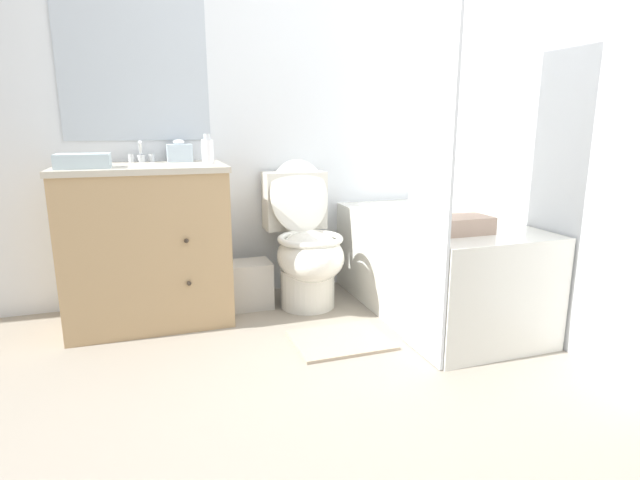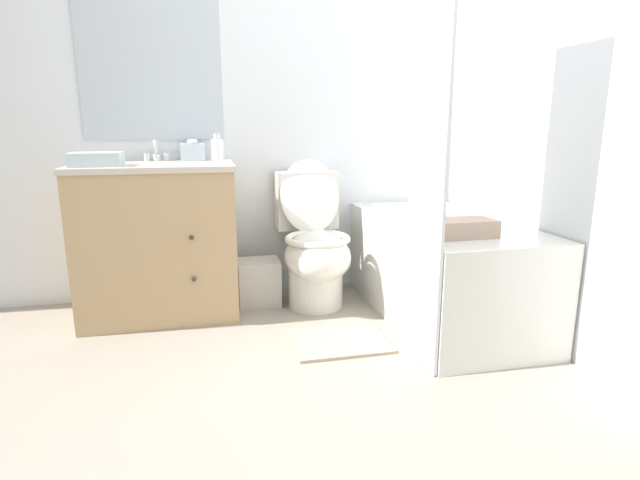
{
  "view_description": "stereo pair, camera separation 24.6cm",
  "coord_description": "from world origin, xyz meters",
  "px_view_note": "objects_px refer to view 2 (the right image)",
  "views": [
    {
      "loc": [
        -0.69,
        -1.58,
        1.08
      ],
      "look_at": [
        0.08,
        0.69,
        0.52
      ],
      "focal_mm": 28.0,
      "sensor_mm": 36.0,
      "label": 1
    },
    {
      "loc": [
        -0.46,
        -1.64,
        1.08
      ],
      "look_at": [
        0.08,
        0.69,
        0.52
      ],
      "focal_mm": 28.0,
      "sensor_mm": 36.0,
      "label": 2
    }
  ],
  "objects_px": {
    "toilet": "(314,247)",
    "hand_towel_folded": "(96,159)",
    "bath_mat": "(340,341)",
    "vanity_cabinet": "(159,238)",
    "bathtub": "(441,268)",
    "sink_faucet": "(156,155)",
    "bath_towel_folded": "(459,227)",
    "wastebasket": "(259,282)",
    "soap_dispenser": "(217,150)",
    "tissue_box": "(193,152)"
  },
  "relations": [
    {
      "from": "bathtub",
      "to": "sink_faucet",
      "type": "bearing_deg",
      "value": 158.57
    },
    {
      "from": "toilet",
      "to": "bathtub",
      "type": "xyz_separation_m",
      "value": [
        0.66,
        -0.34,
        -0.07
      ]
    },
    {
      "from": "soap_dispenser",
      "to": "wastebasket",
      "type": "bearing_deg",
      "value": 6.32
    },
    {
      "from": "sink_faucet",
      "to": "tissue_box",
      "type": "bearing_deg",
      "value": -6.68
    },
    {
      "from": "vanity_cabinet",
      "to": "bath_mat",
      "type": "xyz_separation_m",
      "value": [
        0.9,
        -0.64,
        -0.44
      ]
    },
    {
      "from": "bath_mat",
      "to": "vanity_cabinet",
      "type": "bearing_deg",
      "value": 144.4
    },
    {
      "from": "vanity_cabinet",
      "to": "bath_mat",
      "type": "height_order",
      "value": "vanity_cabinet"
    },
    {
      "from": "toilet",
      "to": "bath_towel_folded",
      "type": "distance_m",
      "value": 0.94
    },
    {
      "from": "tissue_box",
      "to": "wastebasket",
      "type": "bearing_deg",
      "value": -26.36
    },
    {
      "from": "sink_faucet",
      "to": "bathtub",
      "type": "relative_size",
      "value": 0.1
    },
    {
      "from": "wastebasket",
      "to": "tissue_box",
      "type": "height_order",
      "value": "tissue_box"
    },
    {
      "from": "bath_towel_folded",
      "to": "toilet",
      "type": "bearing_deg",
      "value": 126.62
    },
    {
      "from": "toilet",
      "to": "hand_towel_folded",
      "type": "distance_m",
      "value": 1.28
    },
    {
      "from": "toilet",
      "to": "wastebasket",
      "type": "bearing_deg",
      "value": 167.75
    },
    {
      "from": "vanity_cabinet",
      "to": "sink_faucet",
      "type": "bearing_deg",
      "value": 90.0
    },
    {
      "from": "sink_faucet",
      "to": "toilet",
      "type": "height_order",
      "value": "sink_faucet"
    },
    {
      "from": "bathtub",
      "to": "bath_towel_folded",
      "type": "xyz_separation_m",
      "value": [
        -0.12,
        -0.39,
        0.32
      ]
    },
    {
      "from": "hand_towel_folded",
      "to": "wastebasket",
      "type": "bearing_deg",
      "value": 9.13
    },
    {
      "from": "bath_mat",
      "to": "tissue_box",
      "type": "bearing_deg",
      "value": 129.76
    },
    {
      "from": "bathtub",
      "to": "hand_towel_folded",
      "type": "xyz_separation_m",
      "value": [
        -1.82,
        0.28,
        0.62
      ]
    },
    {
      "from": "bathtub",
      "to": "wastebasket",
      "type": "xyz_separation_m",
      "value": [
        -1.0,
        0.41,
        -0.15
      ]
    },
    {
      "from": "toilet",
      "to": "wastebasket",
      "type": "xyz_separation_m",
      "value": [
        -0.33,
        0.07,
        -0.22
      ]
    },
    {
      "from": "sink_faucet",
      "to": "soap_dispenser",
      "type": "height_order",
      "value": "soap_dispenser"
    },
    {
      "from": "soap_dispenser",
      "to": "bath_mat",
      "type": "relative_size",
      "value": 0.34
    },
    {
      "from": "vanity_cabinet",
      "to": "hand_towel_folded",
      "type": "xyz_separation_m",
      "value": [
        -0.27,
        -0.12,
        0.46
      ]
    },
    {
      "from": "tissue_box",
      "to": "bath_towel_folded",
      "type": "distance_m",
      "value": 1.6
    },
    {
      "from": "soap_dispenser",
      "to": "tissue_box",
      "type": "bearing_deg",
      "value": 125.12
    },
    {
      "from": "tissue_box",
      "to": "bath_mat",
      "type": "distance_m",
      "value": 1.41
    },
    {
      "from": "soap_dispenser",
      "to": "bathtub",
      "type": "bearing_deg",
      "value": -17.85
    },
    {
      "from": "tissue_box",
      "to": "bath_mat",
      "type": "xyz_separation_m",
      "value": [
        0.69,
        -0.83,
        -0.91
      ]
    },
    {
      "from": "vanity_cabinet",
      "to": "bathtub",
      "type": "bearing_deg",
      "value": -14.5
    },
    {
      "from": "toilet",
      "to": "bathtub",
      "type": "height_order",
      "value": "toilet"
    },
    {
      "from": "sink_faucet",
      "to": "bath_towel_folded",
      "type": "xyz_separation_m",
      "value": [
        1.44,
        -1.0,
        -0.3
      ]
    },
    {
      "from": "tissue_box",
      "to": "bath_mat",
      "type": "bearing_deg",
      "value": -50.24
    },
    {
      "from": "wastebasket",
      "to": "bath_towel_folded",
      "type": "relative_size",
      "value": 0.89
    },
    {
      "from": "sink_faucet",
      "to": "hand_towel_folded",
      "type": "relative_size",
      "value": 0.57
    },
    {
      "from": "wastebasket",
      "to": "bath_mat",
      "type": "distance_m",
      "value": 0.75
    },
    {
      "from": "sink_faucet",
      "to": "tissue_box",
      "type": "relative_size",
      "value": 1.01
    },
    {
      "from": "bath_mat",
      "to": "hand_towel_folded",
      "type": "bearing_deg",
      "value": 155.97
    },
    {
      "from": "toilet",
      "to": "bath_mat",
      "type": "relative_size",
      "value": 1.84
    },
    {
      "from": "bathtub",
      "to": "tissue_box",
      "type": "distance_m",
      "value": 1.6
    },
    {
      "from": "wastebasket",
      "to": "sink_faucet",
      "type": "bearing_deg",
      "value": 160.51
    },
    {
      "from": "bath_towel_folded",
      "to": "sink_faucet",
      "type": "bearing_deg",
      "value": 145.1
    },
    {
      "from": "bathtub",
      "to": "bath_mat",
      "type": "height_order",
      "value": "bathtub"
    },
    {
      "from": "toilet",
      "to": "sink_faucet",
      "type": "bearing_deg",
      "value": 163.14
    },
    {
      "from": "vanity_cabinet",
      "to": "sink_faucet",
      "type": "height_order",
      "value": "sink_faucet"
    },
    {
      "from": "wastebasket",
      "to": "bath_towel_folded",
      "type": "distance_m",
      "value": 1.28
    },
    {
      "from": "toilet",
      "to": "soap_dispenser",
      "type": "bearing_deg",
      "value": 174.91
    },
    {
      "from": "toilet",
      "to": "bathtub",
      "type": "distance_m",
      "value": 0.75
    },
    {
      "from": "toilet",
      "to": "hand_towel_folded",
      "type": "bearing_deg",
      "value": -176.98
    }
  ]
}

